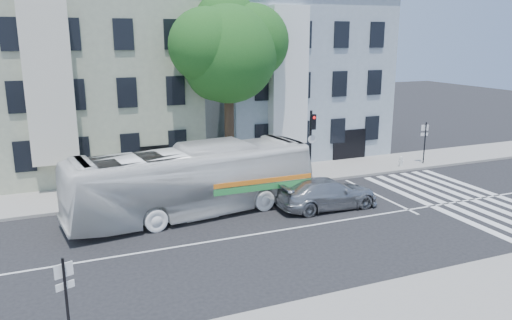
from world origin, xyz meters
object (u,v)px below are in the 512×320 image
bus (193,181)px  traffic_signal (311,137)px  sedan (327,193)px  fire_hydrant (401,161)px  near_sign_pole (66,294)px

bus → traffic_signal: bearing=-80.1°
bus → sedan: size_ratio=2.33×
sedan → fire_hydrant: bearing=-58.7°
fire_hydrant → sedan: bearing=-150.0°
traffic_signal → bus: bearing=-158.2°
bus → fire_hydrant: bus is taller
fire_hydrant → near_sign_pole: near_sign_pole is taller
bus → sedan: (6.50, -1.69, -0.95)m
traffic_signal → fire_hydrant: traffic_signal is taller
traffic_signal → sedan: bearing=-102.5°
sedan → traffic_signal: (1.26, 4.08, 2.05)m
sedan → near_sign_pole: bearing=123.3°
bus → traffic_signal: traffic_signal is taller
traffic_signal → near_sign_pole: bearing=-134.6°
bus → fire_hydrant: bearing=-85.2°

